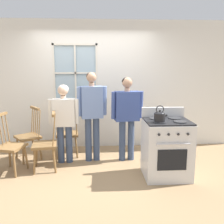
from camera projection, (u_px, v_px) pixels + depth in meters
ground_plane at (93, 172)px, 4.21m from camera, size 16.00×16.00×0.00m
wall_back at (94, 86)px, 5.34m from camera, size 6.40×0.16×2.70m
chair_by_window at (29, 136)px, 4.72m from camera, size 0.57×0.57×1.00m
chair_near_wall at (46, 144)px, 4.25m from camera, size 0.46×0.47×1.00m
chair_center_cluster at (67, 134)px, 4.88m from camera, size 0.46×0.45×1.00m
chair_near_stove at (10, 146)px, 4.14m from camera, size 0.50×0.51×1.00m
person_elderly_left at (64, 117)px, 4.48m from camera, size 0.55×0.22×1.44m
person_teen_center at (92, 109)px, 4.55m from camera, size 0.55×0.27×1.65m
person_adult_right at (127, 111)px, 4.58m from camera, size 0.60×0.27×1.56m
stove at (166, 148)px, 3.99m from camera, size 0.71×0.68×1.08m
kettle at (160, 116)px, 3.75m from camera, size 0.21×0.17×0.25m
potted_plant at (82, 99)px, 5.28m from camera, size 0.12×0.12×0.23m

